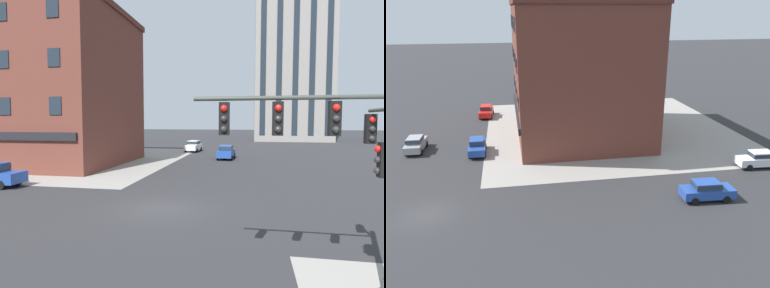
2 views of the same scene
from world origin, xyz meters
The scene contains 6 objects.
ground_plane centered at (0.00, 0.00, 0.00)m, with size 320.00×320.00×0.00m, color #2D2D30.
sidewalk_far_corner centered at (-20.00, 20.00, 0.00)m, with size 32.00×32.00×0.02m, color gray.
traffic_signal_main centered at (7.03, -7.03, 3.82)m, with size 5.29×2.09×5.89m.
car_cross_eastbound centered at (-4.12, 31.62, 0.92)m, with size 2.15×4.52×1.68m.
car_parked_curb centered at (1.52, 22.89, 0.92)m, with size 2.08×4.49×1.68m.
storefront_block_near_corner centered at (-18.56, 15.53, 8.17)m, with size 19.50×15.46×16.33m.
Camera 1 is at (4.70, -16.07, 4.62)m, focal length 29.99 mm.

